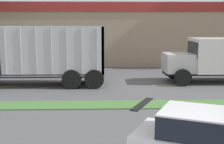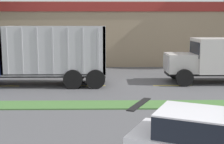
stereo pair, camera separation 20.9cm
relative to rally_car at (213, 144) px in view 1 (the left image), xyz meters
The scene contains 5 objects.
grass_verge 8.01m from the rally_car, 117.71° to the left, with size 120.00×1.50×0.06m, color #477538.
centre_line_4 12.45m from the rally_car, 108.12° to the left, with size 2.40×0.14×0.01m, color yellow.
centre_line_5 11.94m from the rally_car, 82.58° to the left, with size 2.40×0.14×0.01m, color yellow.
rally_car is the anchor object (origin of this frame).
store_building_backdrop 26.48m from the rally_car, 97.95° to the left, with size 28.71×12.10×5.73m.
Camera 1 is at (0.95, -4.77, 3.87)m, focal length 50.00 mm.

